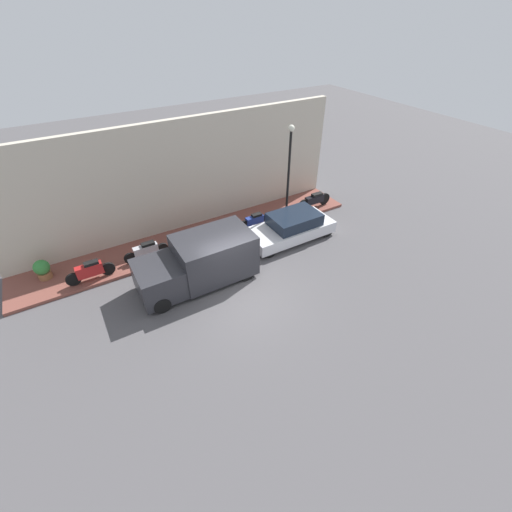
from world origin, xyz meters
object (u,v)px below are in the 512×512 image
Objects in this scene: scooter_silver at (146,250)px; motorcycle_red at (90,271)px; potted_plant at (42,269)px; motorcycle_blue at (255,220)px; delivery_van at (198,262)px; streetlamp at (289,164)px; parked_car at (291,227)px; motorcycle_black at (314,200)px.

motorcycle_red is at bearing 97.11° from scooter_silver.
motorcycle_blue is at bearing -96.29° from potted_plant.
delivery_van is 2.71× the size of motorcycle_blue.
delivery_van is at bearing 110.66° from streetlamp.
motorcycle_blue is (1.55, 1.15, -0.08)m from parked_car.
motorcycle_blue is 2.04× the size of potted_plant.
parked_car is at bearing 121.02° from motorcycle_black.
potted_plant is (1.11, 11.41, -2.54)m from streetlamp.
motorcycle_black is (-0.15, -9.32, 0.04)m from scooter_silver.
motorcycle_red is at bearing 60.32° from delivery_van.
motorcycle_black is at bearing -90.90° from scooter_silver.
delivery_van is at bearing 98.04° from parked_car.
parked_car is 2.43× the size of motorcycle_blue.
delivery_van is 8.20m from motorcycle_black.
parked_car is 3.16m from motorcycle_black.
parked_car is 2.22× the size of motorcycle_red.
parked_car reaches higher than potted_plant.
delivery_van reaches higher than motorcycle_black.
motorcycle_blue is 0.91× the size of motorcycle_red.
scooter_silver reaches higher than motorcycle_blue.
motorcycle_black is at bearing -58.98° from parked_car.
streetlamp reaches higher than scooter_silver.
scooter_silver is (2.50, 1.47, -0.44)m from delivery_van.
potted_plant is (2.60, 10.68, -0.03)m from parked_car.
parked_car reaches higher than scooter_silver.
scooter_silver is at bearing 30.49° from delivery_van.
parked_car is at bearing -103.67° from potted_plant.
streetlamp is (-0.06, -1.89, 2.59)m from motorcycle_blue.
motorcycle_black is 3.21m from streetlamp.
motorcycle_blue is (-0.23, -5.45, -0.02)m from scooter_silver.
streetlamp is at bearing -69.34° from delivery_van.
motorcycle_red is 10.05m from streetlamp.
motorcycle_red is 2.23× the size of potted_plant.
streetlamp is at bearing -91.90° from motorcycle_blue.
motorcycle_red is (-0.30, 2.39, 0.04)m from scooter_silver.
streetlamp is (-0.14, 1.98, 2.53)m from motorcycle_black.
motorcycle_red is at bearing 80.67° from parked_car.
streetlamp is at bearing 94.18° from motorcycle_black.
motorcycle_red is 2.02m from potted_plant.
motorcycle_blue is at bearing 36.68° from parked_car.
motorcycle_red is 0.40× the size of streetlamp.
streetlamp reaches higher than motorcycle_black.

